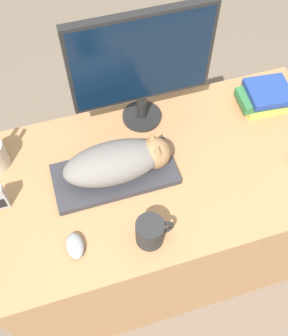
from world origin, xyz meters
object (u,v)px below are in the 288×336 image
object	(u,v)px
cat	(121,161)
monitor	(142,63)
keyboard	(115,174)
coffee_mug	(151,232)
computer_mouse	(75,246)
book_stack	(265,96)

from	to	relation	value
cat	monitor	xyz separation A→B (m)	(0.14, 0.22, 0.18)
keyboard	coffee_mug	size ratio (longest dim) A/B	3.44
cat	computer_mouse	distance (m)	0.30
keyboard	cat	xyz separation A→B (m)	(0.03, 0.00, 0.07)
computer_mouse	coffee_mug	world-z (taller)	coffee_mug
computer_mouse	coffee_mug	xyz separation A→B (m)	(0.23, -0.04, 0.03)
monitor	coffee_mug	bearing A→B (deg)	-103.88
monitor	book_stack	size ratio (longest dim) A/B	2.30
computer_mouse	monitor	bearing A→B (deg)	51.67
cat	book_stack	distance (m)	0.62
monitor	computer_mouse	distance (m)	0.60
cat	monitor	world-z (taller)	monitor
cat	book_stack	world-z (taller)	cat
cat	coffee_mug	xyz separation A→B (m)	(0.02, -0.25, -0.03)
cat	book_stack	xyz separation A→B (m)	(0.60, 0.15, -0.04)
keyboard	computer_mouse	distance (m)	0.28
keyboard	book_stack	world-z (taller)	book_stack
keyboard	coffee_mug	bearing A→B (deg)	-79.41
cat	keyboard	bearing A→B (deg)	180.00
monitor	computer_mouse	xyz separation A→B (m)	(-0.34, -0.43, -0.25)
book_stack	cat	bearing A→B (deg)	-166.12
monitor	book_stack	distance (m)	0.52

